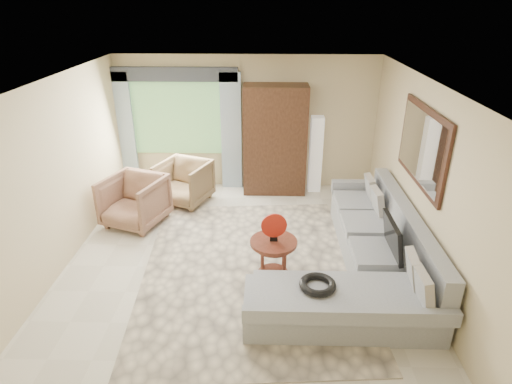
{
  "coord_description": "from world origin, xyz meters",
  "views": [
    {
      "loc": [
        0.4,
        -5.13,
        3.58
      ],
      "look_at": [
        0.25,
        0.35,
        1.05
      ],
      "focal_mm": 30.0,
      "sensor_mm": 36.0,
      "label": 1
    }
  ],
  "objects_px": {
    "coffee_table": "(273,260)",
    "armchair_left": "(134,201)",
    "sectional_sofa": "(367,260)",
    "armchair_right": "(184,182)",
    "potted_plant": "(132,184)",
    "armoire": "(275,140)",
    "floor_lamp": "(316,154)",
    "tv_screen": "(393,237)"
  },
  "relations": [
    {
      "from": "coffee_table",
      "to": "armchair_left",
      "type": "xyz_separation_m",
      "value": [
        -2.33,
        1.55,
        0.09
      ]
    },
    {
      "from": "sectional_sofa",
      "to": "armchair_right",
      "type": "relative_size",
      "value": 3.92
    },
    {
      "from": "potted_plant",
      "to": "armoire",
      "type": "relative_size",
      "value": 0.23
    },
    {
      "from": "armchair_left",
      "to": "armoire",
      "type": "height_order",
      "value": "armoire"
    },
    {
      "from": "floor_lamp",
      "to": "tv_screen",
      "type": "bearing_deg",
      "value": -77.11
    },
    {
      "from": "armchair_left",
      "to": "armchair_right",
      "type": "bearing_deg",
      "value": 71.6
    },
    {
      "from": "armoire",
      "to": "floor_lamp",
      "type": "relative_size",
      "value": 1.4
    },
    {
      "from": "sectional_sofa",
      "to": "armchair_left",
      "type": "distance_m",
      "value": 3.9
    },
    {
      "from": "tv_screen",
      "to": "armchair_left",
      "type": "distance_m",
      "value": 4.19
    },
    {
      "from": "tv_screen",
      "to": "sectional_sofa",
      "type": "bearing_deg",
      "value": 159.1
    },
    {
      "from": "armchair_right",
      "to": "floor_lamp",
      "type": "xyz_separation_m",
      "value": [
        2.5,
        0.64,
        0.35
      ]
    },
    {
      "from": "sectional_sofa",
      "to": "armchair_left",
      "type": "relative_size",
      "value": 3.71
    },
    {
      "from": "armchair_left",
      "to": "potted_plant",
      "type": "distance_m",
      "value": 1.2
    },
    {
      "from": "tv_screen",
      "to": "armchair_right",
      "type": "xyz_separation_m",
      "value": [
        -3.2,
        2.42,
        -0.32
      ]
    },
    {
      "from": "sectional_sofa",
      "to": "tv_screen",
      "type": "distance_m",
      "value": 0.52
    },
    {
      "from": "armchair_left",
      "to": "floor_lamp",
      "type": "bearing_deg",
      "value": 45.21
    },
    {
      "from": "sectional_sofa",
      "to": "coffee_table",
      "type": "relative_size",
      "value": 5.49
    },
    {
      "from": "coffee_table",
      "to": "armchair_right",
      "type": "xyz_separation_m",
      "value": [
        -1.65,
        2.41,
        0.07
      ]
    },
    {
      "from": "armoire",
      "to": "floor_lamp",
      "type": "height_order",
      "value": "armoire"
    },
    {
      "from": "armchair_right",
      "to": "floor_lamp",
      "type": "relative_size",
      "value": 0.59
    },
    {
      "from": "tv_screen",
      "to": "armoire",
      "type": "relative_size",
      "value": 0.35
    },
    {
      "from": "coffee_table",
      "to": "armoire",
      "type": "height_order",
      "value": "armoire"
    },
    {
      "from": "tv_screen",
      "to": "armoire",
      "type": "xyz_separation_m",
      "value": [
        -1.5,
        3.0,
        0.33
      ]
    },
    {
      "from": "armchair_right",
      "to": "potted_plant",
      "type": "height_order",
      "value": "armchair_right"
    },
    {
      "from": "potted_plant",
      "to": "armchair_right",
      "type": "bearing_deg",
      "value": -13.42
    },
    {
      "from": "armoire",
      "to": "tv_screen",
      "type": "bearing_deg",
      "value": -63.43
    },
    {
      "from": "potted_plant",
      "to": "armoire",
      "type": "bearing_deg",
      "value": 6.64
    },
    {
      "from": "armchair_left",
      "to": "armchair_right",
      "type": "xyz_separation_m",
      "value": [
        0.68,
        0.86,
        -0.02
      ]
    },
    {
      "from": "armchair_left",
      "to": "coffee_table",
      "type": "bearing_deg",
      "value": -13.76
    },
    {
      "from": "coffee_table",
      "to": "armoire",
      "type": "xyz_separation_m",
      "value": [
        0.05,
        2.99,
        0.72
      ]
    },
    {
      "from": "tv_screen",
      "to": "floor_lamp",
      "type": "distance_m",
      "value": 3.14
    },
    {
      "from": "sectional_sofa",
      "to": "tv_screen",
      "type": "relative_size",
      "value": 4.68
    },
    {
      "from": "armchair_right",
      "to": "armoire",
      "type": "relative_size",
      "value": 0.42
    },
    {
      "from": "sectional_sofa",
      "to": "armoire",
      "type": "distance_m",
      "value": 3.24
    },
    {
      "from": "potted_plant",
      "to": "sectional_sofa",
      "type": "bearing_deg",
      "value": -32.78
    },
    {
      "from": "armchair_right",
      "to": "armchair_left",
      "type": "bearing_deg",
      "value": -106.7
    },
    {
      "from": "sectional_sofa",
      "to": "potted_plant",
      "type": "bearing_deg",
      "value": 147.22
    },
    {
      "from": "sectional_sofa",
      "to": "armoire",
      "type": "height_order",
      "value": "armoire"
    },
    {
      "from": "armchair_left",
      "to": "sectional_sofa",
      "type": "bearing_deg",
      "value": -2.05
    },
    {
      "from": "sectional_sofa",
      "to": "armchair_right",
      "type": "bearing_deg",
      "value": 141.62
    },
    {
      "from": "coffee_table",
      "to": "potted_plant",
      "type": "height_order",
      "value": "coffee_table"
    },
    {
      "from": "armchair_left",
      "to": "armoire",
      "type": "relative_size",
      "value": 0.44
    }
  ]
}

